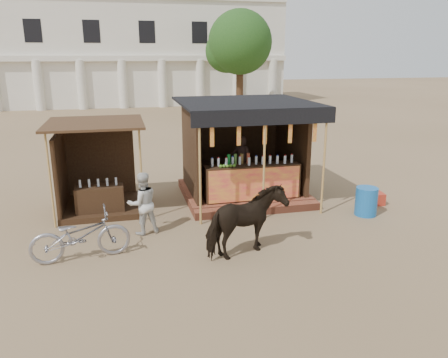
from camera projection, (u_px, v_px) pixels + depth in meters
The scene contains 11 objects.
ground at pixel (241, 248), 9.42m from camera, with size 120.00×120.00×0.00m, color #846B4C.
main_stall at pixel (244, 163), 12.49m from camera, with size 3.60×3.61×2.78m.
secondary_stall at pixel (93, 179), 11.50m from camera, with size 2.40×2.40×2.38m.
cow at pixel (246, 222), 8.89m from camera, with size 0.78×1.72×1.45m, color black.
motorbike at pixel (80, 236), 8.77m from camera, with size 0.68×1.96×1.03m, color gray.
bystander at pixel (143, 203), 9.99m from camera, with size 0.71×0.56×1.47m, color beige.
blue_barrel at pixel (366, 201), 11.25m from camera, with size 0.56×0.56×0.74m, color #165BA5.
red_crate at pixel (376, 198), 12.14m from camera, with size 0.38×0.43×0.32m, color #A62C1B.
cooler at pixel (279, 195), 12.18m from camera, with size 0.76×0.64×0.46m.
background_building at pixel (121, 54), 35.86m from camera, with size 26.00×7.45×8.18m.
tree at pixel (237, 45), 30.13m from camera, with size 4.50×4.40×7.00m.
Camera 1 is at (-2.36, -8.32, 4.03)m, focal length 35.00 mm.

